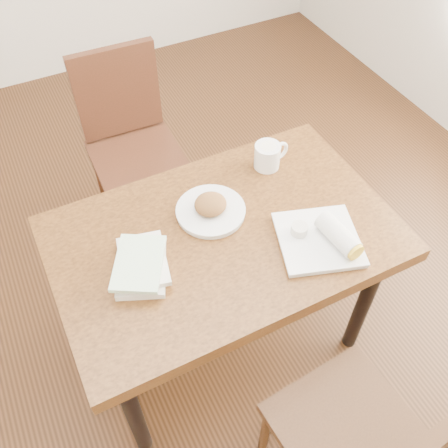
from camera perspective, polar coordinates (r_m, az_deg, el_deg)
name	(u,v)px	position (r m, az deg, el deg)	size (l,w,h in m)	color
ground	(224,336)	(2.39, 0.00, -12.66)	(4.00, 5.00, 0.01)	#472814
table	(224,248)	(1.82, 0.00, -2.79)	(1.20, 0.77, 0.75)	brown
chair_near	(370,445)	(1.68, 16.39, -23.11)	(0.45, 0.45, 0.95)	#3F2512
chair_far	(130,135)	(2.50, -10.71, 9.91)	(0.43, 0.43, 0.95)	#441F13
plate_scone	(211,209)	(1.80, -1.54, 1.77)	(0.25, 0.25, 0.08)	white
coffee_mug	(268,155)	(1.97, 5.08, 7.84)	(0.15, 0.10, 0.10)	white
plate_burrito	(324,238)	(1.74, 11.40, -1.58)	(0.35, 0.35, 0.09)	white
book_stack	(141,265)	(1.66, -9.42, -4.62)	(0.24, 0.27, 0.06)	white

